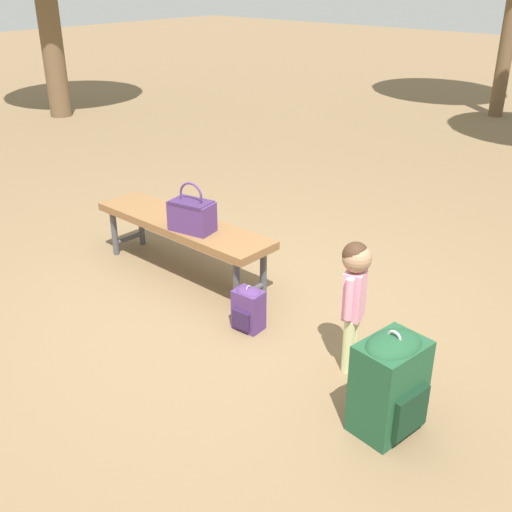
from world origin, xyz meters
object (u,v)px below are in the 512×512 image
(backpack_large, at_px, (390,381))
(backpack_small, at_px, (248,307))
(handbag, at_px, (192,214))
(park_bench, at_px, (182,228))
(child_standing, at_px, (354,288))

(backpack_large, height_order, backpack_small, backpack_large)
(handbag, relative_size, backpack_small, 1.14)
(park_bench, xyz_separation_m, backpack_small, (0.91, -0.27, -0.23))
(park_bench, xyz_separation_m, handbag, (0.20, -0.08, 0.18))
(child_standing, xyz_separation_m, backpack_large, (0.44, -0.32, -0.25))
(child_standing, bearing_deg, park_bench, 172.89)
(child_standing, relative_size, backpack_large, 1.39)
(backpack_large, distance_m, backpack_small, 1.23)
(park_bench, relative_size, child_standing, 1.95)
(handbag, relative_size, child_standing, 0.45)
(park_bench, height_order, backpack_small, park_bench)
(park_bench, xyz_separation_m, backpack_large, (2.10, -0.53, -0.10))
(park_bench, height_order, backpack_large, backpack_large)
(park_bench, relative_size, handbag, 4.37)
(park_bench, height_order, handbag, handbag)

